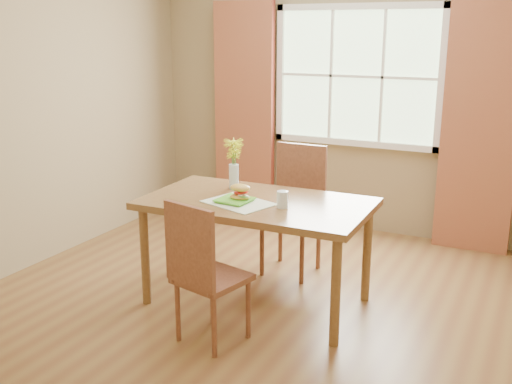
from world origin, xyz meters
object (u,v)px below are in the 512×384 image
Objects in this scene: chair_far at (296,203)px; water_glass at (282,200)px; dining_table at (257,211)px; croissant_sandwich at (240,192)px; flower_vase at (234,157)px; chair_near at (203,268)px.

chair_far reaches higher than water_glass.
water_glass is at bearing -20.45° from dining_table.
croissant_sandwich is at bearing -178.38° from water_glass.
dining_table is at bearing -36.04° from flower_vase.
dining_table is 0.49m from flower_vase.
chair_far is at bearing 81.32° from croissant_sandwich.
croissant_sandwich is at bearing -55.02° from flower_vase.
chair_near is 0.69m from croissant_sandwich.
croissant_sandwich is 0.42× the size of flower_vase.
dining_table is at bearing 160.88° from water_glass.
croissant_sandwich is 0.32m from water_glass.
chair_far is at bearing 102.33° from chair_near.
chair_near is 0.74m from water_glass.
croissant_sandwich reaches higher than dining_table.
dining_table is 4.21× the size of flower_vase.
water_glass is (0.23, -0.79, 0.26)m from chair_far.
water_glass reaches higher than dining_table.
croissant_sandwich reaches higher than water_glass.
dining_table is 1.55× the size of chair_far.
croissant_sandwich is at bearing -95.15° from chair_far.
dining_table is 10.15× the size of croissant_sandwich.
water_glass is (0.32, 0.01, -0.02)m from croissant_sandwich.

